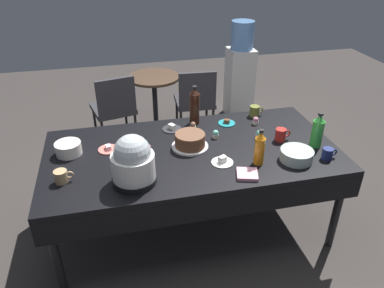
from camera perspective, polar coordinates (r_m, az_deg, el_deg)
ground at (r=3.27m, az=0.00°, el=-12.21°), size 9.00×9.00×0.00m
potluck_table at (r=2.85m, az=0.00°, el=-1.94°), size 2.20×1.10×0.75m
frosted_layer_cake at (r=2.83m, az=-0.31°, el=0.51°), size 0.28×0.28×0.11m
slow_cooker at (r=2.42m, az=-9.02°, el=-2.68°), size 0.29×0.29×0.34m
glass_salad_bowl at (r=2.78m, az=15.71°, el=-1.65°), size 0.24×0.24×0.08m
ceramic_snack_bowl at (r=2.89m, az=-18.40°, el=-0.66°), size 0.19×0.19×0.09m
dessert_plate_teal at (r=3.21m, az=5.32°, el=3.27°), size 0.14×0.14×0.04m
dessert_plate_white at (r=2.67m, az=4.67°, el=-2.67°), size 0.16×0.16×0.05m
dessert_plate_coral at (r=2.88m, az=-12.68°, el=-0.73°), size 0.15×0.15×0.04m
dessert_plate_charcoal at (r=3.10m, az=-3.09°, el=2.42°), size 0.16×0.16×0.05m
cupcake_vanilla at (r=3.22m, az=9.70°, el=3.52°), size 0.05×0.05×0.07m
cupcake_berry at (r=3.09m, az=0.13°, el=2.81°), size 0.05×0.05×0.07m
cupcake_mint at (r=2.97m, az=3.64°, el=1.51°), size 0.05×0.05×0.07m
cupcake_rose at (r=3.01m, az=10.26°, el=1.45°), size 0.05×0.05×0.07m
cupcake_cocoa at (r=2.79m, az=-6.78°, el=-0.69°), size 0.05×0.05×0.07m
soda_bottle_orange_juice at (r=2.64m, az=10.32°, el=-0.62°), size 0.07×0.07×0.27m
soda_bottle_cola at (r=3.14m, az=0.39°, el=5.79°), size 0.08×0.08×0.34m
soda_bottle_lime_soda at (r=2.96m, az=18.67°, el=1.90°), size 0.09×0.09×0.28m
coffee_mug_tan at (r=2.60m, az=-19.35°, el=-4.71°), size 0.13×0.09×0.09m
coffee_mug_red at (r=3.01m, az=13.45°, el=1.41°), size 0.13×0.08×0.10m
coffee_mug_olive at (r=3.37m, az=9.58°, el=5.02°), size 0.13×0.09×0.09m
coffee_mug_navy at (r=2.87m, az=20.07°, el=-1.37°), size 0.12×0.08×0.08m
paper_napkin_stack at (r=2.55m, az=8.45°, el=-4.60°), size 0.17×0.17×0.02m
maroon_chair_left at (r=4.25m, az=-11.79°, el=5.74°), size 0.53×0.53×0.85m
maroon_chair_right at (r=4.35m, az=0.54°, el=6.98°), size 0.47×0.47×0.85m
round_cafe_table at (r=4.48m, az=-5.73°, el=7.63°), size 0.60×0.60×0.72m
water_cooler at (r=4.92m, az=7.35°, el=10.75°), size 0.32×0.32×1.24m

